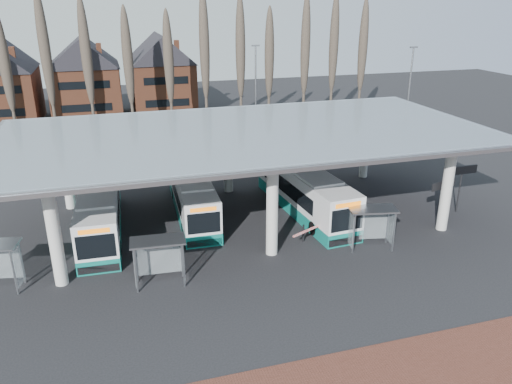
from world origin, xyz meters
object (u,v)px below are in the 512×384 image
object	(u,v)px
bus_1	(192,195)
bus_2	(304,191)
bus_0	(100,211)
shelter_2	(371,218)
shelter_1	(158,251)

from	to	relation	value
bus_1	bus_2	world-z (taller)	bus_2
bus_0	shelter_2	distance (m)	17.41
bus_0	bus_2	distance (m)	14.13
bus_1	shelter_1	world-z (taller)	bus_1
bus_1	bus_2	bearing A→B (deg)	-11.18
bus_2	shelter_1	xyz separation A→B (m)	(-11.13, -6.97, 0.39)
bus_2	shelter_1	distance (m)	13.14
bus_0	bus_1	distance (m)	6.43
bus_2	shelter_2	size ratio (longest dim) A/B	3.86
bus_1	shelter_2	distance (m)	12.71
shelter_2	bus_0	bearing A→B (deg)	167.62
bus_0	shelter_1	xyz separation A→B (m)	(2.98, -7.58, 0.46)
shelter_1	shelter_2	distance (m)	12.94
bus_1	shelter_1	xyz separation A→B (m)	(-3.32, -8.84, 0.52)
shelter_2	bus_1	bearing A→B (deg)	150.67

